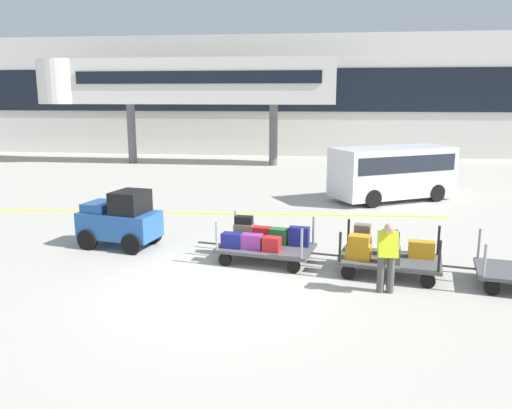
{
  "coord_description": "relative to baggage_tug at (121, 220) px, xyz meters",
  "views": [
    {
      "loc": [
        2.12,
        -10.2,
        4.11
      ],
      "look_at": [
        0.32,
        4.02,
        1.04
      ],
      "focal_mm": 36.1,
      "sensor_mm": 36.0,
      "label": 1
    }
  ],
  "objects": [
    {
      "name": "baggage_tug",
      "position": [
        0.0,
        0.0,
        0.0
      ],
      "size": [
        2.27,
        1.57,
        1.58
      ],
      "color": "#2659A5",
      "rests_on": "ground_plane"
    },
    {
      "name": "ground_plane",
      "position": [
        3.26,
        -2.87,
        -0.75
      ],
      "size": [
        120.0,
        120.0,
        0.0
      ],
      "primitive_type": "plane",
      "color": "#B2ADA0"
    },
    {
      "name": "baggage_cart_lead",
      "position": [
        4.0,
        -0.74,
        -0.25
      ],
      "size": [
        3.08,
        1.82,
        1.1
      ],
      "color": "#4C4C4F",
      "rests_on": "ground_plane"
    },
    {
      "name": "baggage_cart_middle",
      "position": [
        6.92,
        -1.34,
        -0.24
      ],
      "size": [
        3.08,
        1.82,
        1.1
      ],
      "color": "#4C4C4F",
      "rests_on": "ground_plane"
    },
    {
      "name": "baggage_handler",
      "position": [
        6.81,
        -2.59,
        0.11
      ],
      "size": [
        0.4,
        0.44,
        1.56
      ],
      "color": "#4C4C4C",
      "rests_on": "ground_plane"
    },
    {
      "name": "terminal_building",
      "position": [
        3.26,
        23.11,
        3.25
      ],
      "size": [
        55.05,
        2.51,
        8.0
      ],
      "color": "silver",
      "rests_on": "ground_plane"
    },
    {
      "name": "jet_bridge",
      "position": [
        -3.43,
        17.13,
        4.06
      ],
      "size": [
        17.8,
        3.0,
        6.16
      ],
      "color": "silver",
      "rests_on": "ground_plane"
    },
    {
      "name": "shuttle_van",
      "position": [
        8.2,
        7.47,
        0.48
      ],
      "size": [
        5.11,
        4.02,
        2.1
      ],
      "color": "silver",
      "rests_on": "ground_plane"
    },
    {
      "name": "apron_lead_line",
      "position": [
        1.41,
        4.28,
        -0.75
      ],
      "size": [
        16.72,
        1.1,
        0.01
      ],
      "primitive_type": "cube",
      "rotation": [
        0.0,
        0.0,
        0.05
      ],
      "color": "yellow",
      "rests_on": "ground_plane"
    }
  ]
}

